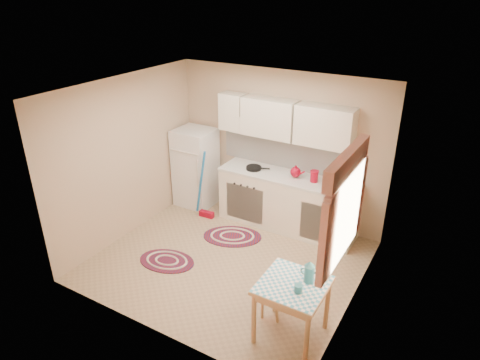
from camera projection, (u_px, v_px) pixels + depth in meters
name	position (u px, v px, depth m)	size (l,w,h in m)	color
room_shell	(247.00, 156.00, 5.68)	(3.64, 3.60, 2.52)	tan
fridge	(196.00, 168.00, 7.58)	(0.65, 0.60, 1.40)	white
broom	(206.00, 185.00, 7.14)	(0.28, 0.12, 1.20)	#1E73BC
base_cabinets	(287.00, 203.00, 6.92)	(2.25, 0.60, 0.88)	#EFE6CF
countertop	(289.00, 177.00, 6.73)	(2.27, 0.62, 0.04)	silver
frying_pan	(254.00, 168.00, 6.94)	(0.25, 0.25, 0.05)	black
red_kettle	(296.00, 172.00, 6.63)	(0.18, 0.16, 0.18)	maroon
red_canister	(314.00, 177.00, 6.49)	(0.12, 0.12, 0.16)	maroon
table	(291.00, 310.00, 4.78)	(0.72, 0.72, 0.72)	tan
stool	(272.00, 303.00, 5.10)	(0.33, 0.33, 0.42)	maroon
coffee_pot	(309.00, 272.00, 4.60)	(0.14, 0.12, 0.28)	#29707E
mug	(298.00, 289.00, 4.48)	(0.09, 0.09, 0.10)	#29707E
rug_center	(232.00, 236.00, 6.81)	(0.93, 0.62, 0.02)	maroon
rug_left	(167.00, 261.00, 6.21)	(0.83, 0.56, 0.02)	maroon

